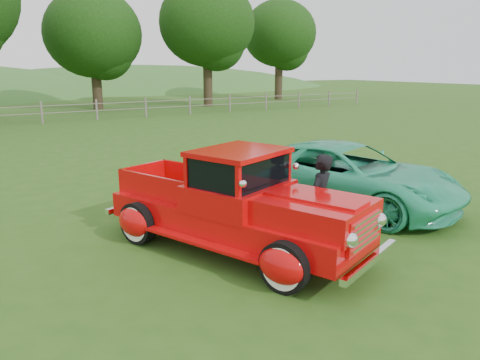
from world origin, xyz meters
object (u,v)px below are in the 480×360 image
man (320,201)px  tree_near_east (93,34)px  tree_far_east (280,34)px  red_pickup (236,206)px  teal_sedan (347,175)px  tree_mid_east (207,23)px

man → tree_near_east: bearing=-122.3°
tree_far_east → red_pickup: (-22.35, -29.09, -5.06)m
tree_near_east → red_pickup: tree_near_east is taller
man → teal_sedan: bearing=-168.9°
tree_far_east → teal_sedan: tree_far_east is taller
tree_near_east → red_pickup: 28.94m
red_pickup → man: (1.34, -0.62, 0.03)m
tree_mid_east → red_pickup: tree_mid_east is taller
tree_near_east → man: 29.33m
tree_near_east → teal_sedan: size_ratio=1.62×
teal_sedan → tree_near_east: bearing=68.7°
tree_mid_east → teal_sedan: bearing=-111.4°
tree_mid_east → man: 29.77m
tree_near_east → teal_sedan: tree_near_east is taller
tree_mid_east → red_pickup: 29.80m
red_pickup → teal_sedan: bearing=-6.3°
teal_sedan → tree_far_east: bearing=38.8°
tree_near_east → tree_far_east: size_ratio=0.94×
tree_mid_east → tree_far_east: (9.00, 3.00, -0.31)m
tree_mid_east → teal_sedan: (-9.87, -25.19, -5.46)m
tree_mid_east → man: size_ratio=5.69×
teal_sedan → man: size_ratio=3.10×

